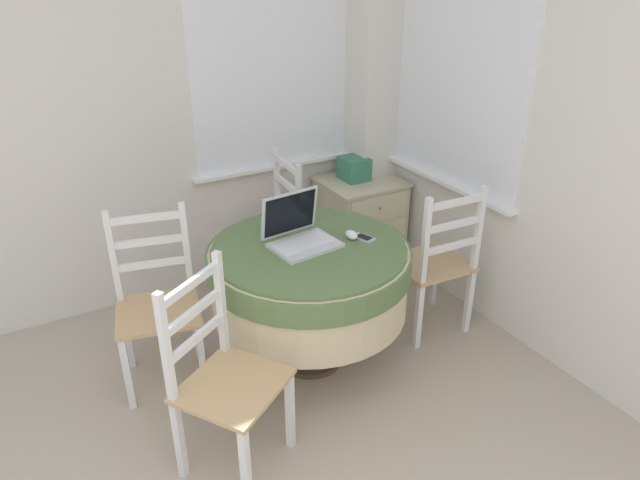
% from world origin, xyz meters
% --- Properties ---
extents(corner_room_shell, '(4.63, 4.72, 2.55)m').
position_xyz_m(corner_room_shell, '(1.39, 1.84, 1.28)').
color(corner_room_shell, silver).
rests_on(corner_room_shell, ground_plane).
extents(round_dining_table, '(1.06, 1.06, 0.72)m').
position_xyz_m(round_dining_table, '(1.20, 1.74, 0.56)').
color(round_dining_table, '#4C3D2D').
rests_on(round_dining_table, ground_plane).
extents(laptop, '(0.36, 0.32, 0.26)m').
position_xyz_m(laptop, '(1.17, 1.79, 0.78)').
color(laptop, silver).
rests_on(laptop, round_dining_table).
extents(computer_mouse, '(0.06, 0.09, 0.04)m').
position_xyz_m(computer_mouse, '(1.43, 1.70, 0.75)').
color(computer_mouse, white).
rests_on(computer_mouse, round_dining_table).
extents(cell_phone, '(0.10, 0.13, 0.01)m').
position_xyz_m(cell_phone, '(1.49, 1.67, 0.73)').
color(cell_phone, '#B2B7BC').
rests_on(cell_phone, round_dining_table).
extents(dining_chair_near_back_window, '(0.42, 0.44, 0.94)m').
position_xyz_m(dining_chair_near_back_window, '(1.34, 2.52, 0.45)').
color(dining_chair_near_back_window, tan).
rests_on(dining_chair_near_back_window, ground_plane).
extents(dining_chair_near_right_window, '(0.43, 0.41, 0.94)m').
position_xyz_m(dining_chair_near_right_window, '(1.98, 1.64, 0.45)').
color(dining_chair_near_right_window, tan).
rests_on(dining_chair_near_right_window, ground_plane).
extents(dining_chair_camera_near, '(0.56, 0.55, 0.94)m').
position_xyz_m(dining_chair_camera_near, '(0.54, 1.30, 0.45)').
color(dining_chair_camera_near, tan).
rests_on(dining_chair_camera_near, ground_plane).
extents(dining_chair_left_flank, '(0.49, 0.47, 0.94)m').
position_xyz_m(dining_chair_left_flank, '(0.45, 2.01, 0.45)').
color(dining_chair_left_flank, tan).
rests_on(dining_chair_left_flank, ground_plane).
extents(corner_cabinet, '(0.54, 0.51, 0.64)m').
position_xyz_m(corner_cabinet, '(2.07, 2.58, 0.32)').
color(corner_cabinet, beige).
rests_on(corner_cabinet, ground_plane).
extents(storage_box, '(0.17, 0.19, 0.16)m').
position_xyz_m(storage_box, '(2.04, 2.63, 0.72)').
color(storage_box, '#387A5B').
rests_on(storage_box, corner_cabinet).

